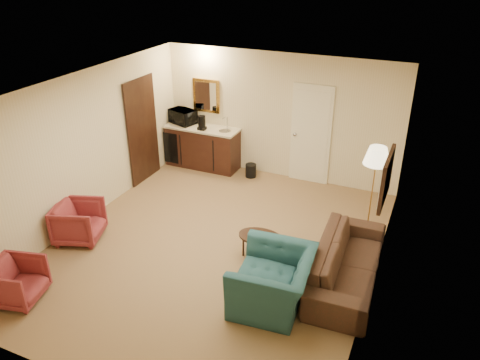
{
  "coord_description": "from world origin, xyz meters",
  "views": [
    {
      "loc": [
        2.95,
        -5.67,
        4.38
      ],
      "look_at": [
        0.23,
        0.5,
        1.03
      ],
      "focal_mm": 35.0,
      "sensor_mm": 36.0,
      "label": 1
    }
  ],
  "objects_px": {
    "teal_armchair": "(273,273)",
    "waste_bin": "(251,171)",
    "wetbar_cabinet": "(203,147)",
    "sofa": "(348,257)",
    "rose_chair_far": "(16,280)",
    "rose_chair_near": "(79,220)",
    "microwave": "(183,115)",
    "coffee_maker": "(202,123)",
    "floor_lamp": "(372,192)",
    "coffee_table": "(260,247)"
  },
  "relations": [
    {
      "from": "rose_chair_near",
      "to": "waste_bin",
      "type": "bearing_deg",
      "value": -46.49
    },
    {
      "from": "wetbar_cabinet",
      "to": "rose_chair_far",
      "type": "xyz_separation_m",
      "value": [
        -0.25,
        -4.96,
        -0.13
      ]
    },
    {
      "from": "rose_chair_near",
      "to": "rose_chair_far",
      "type": "distance_m",
      "value": 1.56
    },
    {
      "from": "teal_armchair",
      "to": "coffee_table",
      "type": "relative_size",
      "value": 1.66
    },
    {
      "from": "teal_armchair",
      "to": "waste_bin",
      "type": "height_order",
      "value": "teal_armchair"
    },
    {
      "from": "teal_armchair",
      "to": "wetbar_cabinet",
      "type": "bearing_deg",
      "value": -145.88
    },
    {
      "from": "wetbar_cabinet",
      "to": "teal_armchair",
      "type": "relative_size",
      "value": 1.41
    },
    {
      "from": "rose_chair_near",
      "to": "microwave",
      "type": "xyz_separation_m",
      "value": [
        0.0,
        3.48,
        0.75
      ]
    },
    {
      "from": "wetbar_cabinet",
      "to": "floor_lamp",
      "type": "height_order",
      "value": "floor_lamp"
    },
    {
      "from": "rose_chair_near",
      "to": "coffee_table",
      "type": "height_order",
      "value": "rose_chair_near"
    },
    {
      "from": "coffee_table",
      "to": "waste_bin",
      "type": "bearing_deg",
      "value": 115.41
    },
    {
      "from": "teal_armchair",
      "to": "microwave",
      "type": "xyz_separation_m",
      "value": [
        -3.48,
        3.68,
        0.61
      ]
    },
    {
      "from": "teal_armchair",
      "to": "sofa",
      "type": "bearing_deg",
      "value": 131.6
    },
    {
      "from": "waste_bin",
      "to": "microwave",
      "type": "height_order",
      "value": "microwave"
    },
    {
      "from": "teal_armchair",
      "to": "rose_chair_near",
      "type": "relative_size",
      "value": 1.58
    },
    {
      "from": "sofa",
      "to": "rose_chair_far",
      "type": "relative_size",
      "value": 3.29
    },
    {
      "from": "coffee_table",
      "to": "microwave",
      "type": "height_order",
      "value": "microwave"
    },
    {
      "from": "wetbar_cabinet",
      "to": "teal_armchair",
      "type": "xyz_separation_m",
      "value": [
        2.98,
        -3.62,
        0.05
      ]
    },
    {
      "from": "teal_armchair",
      "to": "waste_bin",
      "type": "relative_size",
      "value": 4.06
    },
    {
      "from": "sofa",
      "to": "coffee_maker",
      "type": "distance_m",
      "value": 4.61
    },
    {
      "from": "wetbar_cabinet",
      "to": "waste_bin",
      "type": "height_order",
      "value": "wetbar_cabinet"
    },
    {
      "from": "sofa",
      "to": "coffee_maker",
      "type": "height_order",
      "value": "coffee_maker"
    },
    {
      "from": "wetbar_cabinet",
      "to": "coffee_table",
      "type": "distance_m",
      "value": 3.65
    },
    {
      "from": "rose_chair_near",
      "to": "coffee_table",
      "type": "distance_m",
      "value": 3.03
    },
    {
      "from": "microwave",
      "to": "floor_lamp",
      "type": "bearing_deg",
      "value": -0.12
    },
    {
      "from": "microwave",
      "to": "coffee_maker",
      "type": "distance_m",
      "value": 0.6
    },
    {
      "from": "teal_armchair",
      "to": "rose_chair_near",
      "type": "height_order",
      "value": "teal_armchair"
    },
    {
      "from": "wetbar_cabinet",
      "to": "waste_bin",
      "type": "relative_size",
      "value": 5.75
    },
    {
      "from": "waste_bin",
      "to": "coffee_maker",
      "type": "height_order",
      "value": "coffee_maker"
    },
    {
      "from": "teal_armchair",
      "to": "floor_lamp",
      "type": "distance_m",
      "value": 2.48
    },
    {
      "from": "floor_lamp",
      "to": "microwave",
      "type": "height_order",
      "value": "floor_lamp"
    },
    {
      "from": "sofa",
      "to": "coffee_table",
      "type": "relative_size",
      "value": 3.13
    },
    {
      "from": "microwave",
      "to": "rose_chair_near",
      "type": "bearing_deg",
      "value": -72.57
    },
    {
      "from": "sofa",
      "to": "waste_bin",
      "type": "bearing_deg",
      "value": 41.66
    },
    {
      "from": "coffee_table",
      "to": "waste_bin",
      "type": "relative_size",
      "value": 2.44
    },
    {
      "from": "wetbar_cabinet",
      "to": "sofa",
      "type": "bearing_deg",
      "value": -35.79
    },
    {
      "from": "floor_lamp",
      "to": "waste_bin",
      "type": "bearing_deg",
      "value": 154.89
    },
    {
      "from": "microwave",
      "to": "teal_armchair",
      "type": "bearing_deg",
      "value": -29.17
    },
    {
      "from": "rose_chair_near",
      "to": "coffee_maker",
      "type": "distance_m",
      "value": 3.43
    },
    {
      "from": "rose_chair_far",
      "to": "floor_lamp",
      "type": "xyz_separation_m",
      "value": [
        4.1,
        3.64,
        0.47
      ]
    },
    {
      "from": "sofa",
      "to": "teal_armchair",
      "type": "xyz_separation_m",
      "value": [
        -0.82,
        -0.88,
        0.08
      ]
    },
    {
      "from": "sofa",
      "to": "microwave",
      "type": "relative_size",
      "value": 3.84
    },
    {
      "from": "wetbar_cabinet",
      "to": "floor_lamp",
      "type": "bearing_deg",
      "value": -18.92
    },
    {
      "from": "floor_lamp",
      "to": "coffee_maker",
      "type": "bearing_deg",
      "value": 162.4
    },
    {
      "from": "rose_chair_far",
      "to": "coffee_maker",
      "type": "relative_size",
      "value": 2.17
    },
    {
      "from": "rose_chair_far",
      "to": "microwave",
      "type": "height_order",
      "value": "microwave"
    },
    {
      "from": "rose_chair_near",
      "to": "coffee_maker",
      "type": "bearing_deg",
      "value": -29.6
    },
    {
      "from": "sofa",
      "to": "coffee_table",
      "type": "distance_m",
      "value": 1.38
    },
    {
      "from": "waste_bin",
      "to": "microwave",
      "type": "bearing_deg",
      "value": 175.72
    },
    {
      "from": "wetbar_cabinet",
      "to": "floor_lamp",
      "type": "relative_size",
      "value": 1.02
    }
  ]
}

